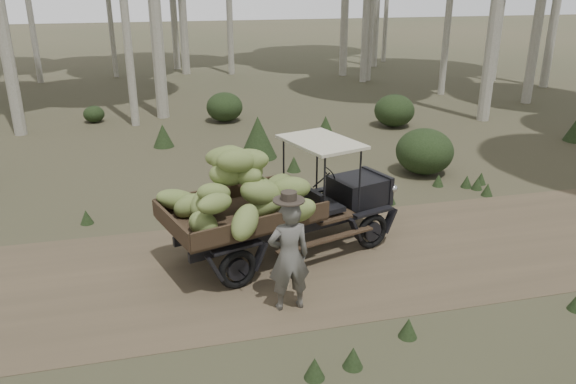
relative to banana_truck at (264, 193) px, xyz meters
name	(u,v)px	position (x,y,z in m)	size (l,w,h in m)	color
ground	(272,267)	(0.05, -0.34, -1.26)	(120.00, 120.00, 0.00)	#473D2B
dirt_track	(272,267)	(0.05, -0.34, -1.26)	(70.00, 4.00, 0.01)	brown
banana_truck	(264,193)	(0.00, 0.00, 0.00)	(4.58, 2.88, 2.18)	black
farmer	(289,255)	(0.03, -1.66, -0.37)	(0.65, 0.48, 1.89)	#54524D
undergrowth	(338,270)	(0.81, -1.64, -0.74)	(24.78, 22.56, 1.29)	#233319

